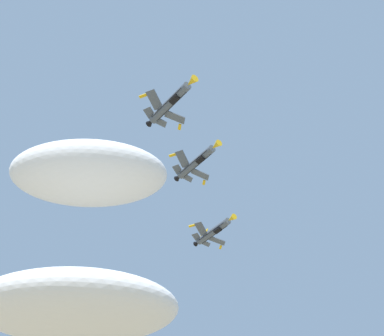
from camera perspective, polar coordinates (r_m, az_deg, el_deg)
cloud_near_formation at (r=279.06m, az=-10.20°, el=-11.87°), size 85.79×52.34×24.80m
cloud_high_distant at (r=338.19m, az=-9.05°, el=-0.52°), size 80.88×46.01×27.32m
fighter_jet_lead at (r=126.10m, az=-1.89°, el=5.76°), size 11.45×13.93×4.99m
fighter_jet_left_wing at (r=142.67m, az=0.42°, el=0.55°), size 11.40×13.93×5.09m
fighter_jet_right_wing at (r=161.71m, az=1.93°, el=-5.52°), size 11.52×13.93×4.79m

